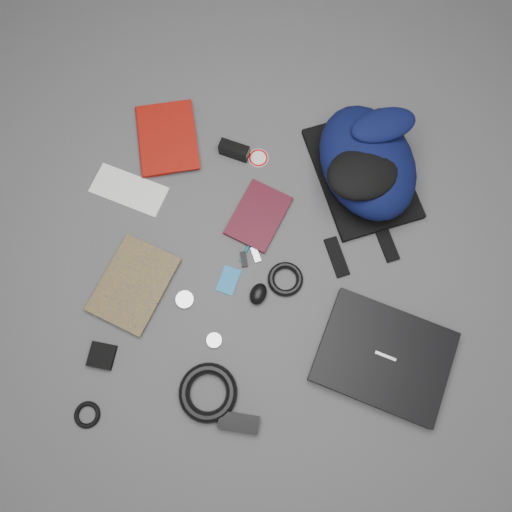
# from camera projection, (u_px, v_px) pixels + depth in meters

# --- Properties ---
(ground) EXTENTS (4.00, 4.00, 0.00)m
(ground) POSITION_uv_depth(u_px,v_px,m) (256.00, 258.00, 1.62)
(ground) COLOR #4F4F51
(ground) RESTS_ON ground
(backpack) EXTENTS (0.45, 0.54, 0.19)m
(backpack) POSITION_uv_depth(u_px,v_px,m) (367.00, 162.00, 1.61)
(backpack) COLOR black
(backpack) RESTS_ON ground
(laptop) EXTENTS (0.46, 0.41, 0.04)m
(laptop) POSITION_uv_depth(u_px,v_px,m) (384.00, 357.00, 1.51)
(laptop) COLOR black
(laptop) RESTS_ON ground
(textbook_red) EXTENTS (0.25, 0.30, 0.03)m
(textbook_red) POSITION_uv_depth(u_px,v_px,m) (138.00, 142.00, 1.71)
(textbook_red) COLOR maroon
(textbook_red) RESTS_ON ground
(comic_book) EXTENTS (0.29, 0.33, 0.02)m
(comic_book) POSITION_uv_depth(u_px,v_px,m) (106.00, 271.00, 1.60)
(comic_book) COLOR #B3960C
(comic_book) RESTS_ON ground
(envelope) EXTENTS (0.27, 0.19, 0.00)m
(envelope) POSITION_uv_depth(u_px,v_px,m) (129.00, 190.00, 1.68)
(envelope) COLOR white
(envelope) RESTS_ON ground
(dvd_case) EXTENTS (0.23, 0.26, 0.02)m
(dvd_case) POSITION_uv_depth(u_px,v_px,m) (258.00, 216.00, 1.65)
(dvd_case) COLOR #390B15
(dvd_case) RESTS_ON ground
(compact_camera) EXTENTS (0.11, 0.06, 0.06)m
(compact_camera) POSITION_uv_depth(u_px,v_px,m) (234.00, 150.00, 1.69)
(compact_camera) COLOR black
(compact_camera) RESTS_ON ground
(sticker_disc) EXTENTS (0.08, 0.08, 0.00)m
(sticker_disc) POSITION_uv_depth(u_px,v_px,m) (258.00, 158.00, 1.71)
(sticker_disc) COLOR white
(sticker_disc) RESTS_ON ground
(pen_teal) EXTENTS (0.07, 0.15, 0.01)m
(pen_teal) POSITION_uv_depth(u_px,v_px,m) (252.00, 240.00, 1.63)
(pen_teal) COLOR #0B556A
(pen_teal) RESTS_ON ground
(pen_red) EXTENTS (0.04, 0.13, 0.01)m
(pen_red) POSITION_uv_depth(u_px,v_px,m) (277.00, 223.00, 1.65)
(pen_red) COLOR #AF290D
(pen_red) RESTS_ON ground
(id_badge) EXTENTS (0.08, 0.10, 0.00)m
(id_badge) POSITION_uv_depth(u_px,v_px,m) (229.00, 280.00, 1.60)
(id_badge) COLOR #1666A9
(id_badge) RESTS_ON ground
(usb_black) EXTENTS (0.03, 0.05, 0.01)m
(usb_black) POSITION_uv_depth(u_px,v_px,m) (244.00, 259.00, 1.61)
(usb_black) COLOR black
(usb_black) RESTS_ON ground
(usb_silver) EXTENTS (0.04, 0.06, 0.01)m
(usb_silver) POSITION_uv_depth(u_px,v_px,m) (256.00, 255.00, 1.62)
(usb_silver) COLOR silver
(usb_silver) RESTS_ON ground
(mouse) EXTENTS (0.07, 0.08, 0.04)m
(mouse) POSITION_uv_depth(u_px,v_px,m) (258.00, 294.00, 1.57)
(mouse) COLOR black
(mouse) RESTS_ON ground
(headphone_left) EXTENTS (0.07, 0.07, 0.01)m
(headphone_left) POSITION_uv_depth(u_px,v_px,m) (185.00, 300.00, 1.57)
(headphone_left) COLOR silver
(headphone_left) RESTS_ON ground
(headphone_right) EXTENTS (0.05, 0.05, 0.01)m
(headphone_right) POSITION_uv_depth(u_px,v_px,m) (214.00, 340.00, 1.54)
(headphone_right) COLOR silver
(headphone_right) RESTS_ON ground
(cable_coil) EXTENTS (0.13, 0.13, 0.02)m
(cable_coil) POSITION_uv_depth(u_px,v_px,m) (285.00, 279.00, 1.59)
(cable_coil) COLOR black
(cable_coil) RESTS_ON ground
(power_brick) EXTENTS (0.12, 0.06, 0.03)m
(power_brick) POSITION_uv_depth(u_px,v_px,m) (239.00, 422.00, 1.47)
(power_brick) COLOR black
(power_brick) RESTS_ON ground
(power_cord_coil) EXTENTS (0.21, 0.21, 0.03)m
(power_cord_coil) POSITION_uv_depth(u_px,v_px,m) (208.00, 393.00, 1.49)
(power_cord_coil) COLOR black
(power_cord_coil) RESTS_ON ground
(pouch) EXTENTS (0.09, 0.09, 0.02)m
(pouch) POSITION_uv_depth(u_px,v_px,m) (102.00, 356.00, 1.52)
(pouch) COLOR black
(pouch) RESTS_ON ground
(earbud_coil) EXTENTS (0.09, 0.09, 0.01)m
(earbud_coil) POSITION_uv_depth(u_px,v_px,m) (87.00, 415.00, 1.48)
(earbud_coil) COLOR black
(earbud_coil) RESTS_ON ground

